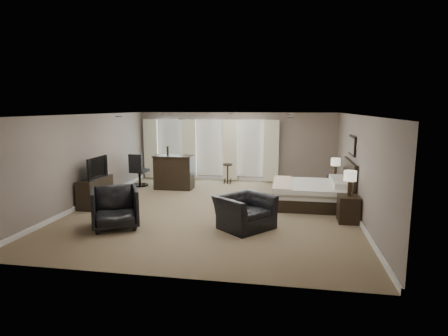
% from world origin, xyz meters
% --- Properties ---
extents(room, '(7.60, 8.60, 2.64)m').
position_xyz_m(room, '(0.00, 0.00, 1.30)').
color(room, '#74634A').
rests_on(room, ground).
extents(window_bay, '(5.25, 0.20, 2.30)m').
position_xyz_m(window_bay, '(-1.00, 4.11, 1.20)').
color(window_bay, silver).
rests_on(window_bay, room).
extents(bed, '(2.08, 1.99, 1.33)m').
position_xyz_m(bed, '(2.58, 0.89, 0.66)').
color(bed, silver).
rests_on(bed, ground).
extents(nightstand_near, '(0.49, 0.60, 0.65)m').
position_xyz_m(nightstand_near, '(3.47, -0.56, 0.33)').
color(nightstand_near, black).
rests_on(nightstand_near, ground).
extents(nightstand_far, '(0.44, 0.54, 0.59)m').
position_xyz_m(nightstand_far, '(3.47, 2.34, 0.29)').
color(nightstand_far, black).
rests_on(nightstand_far, ground).
extents(lamp_near, '(0.30, 0.30, 0.62)m').
position_xyz_m(lamp_near, '(3.47, -0.56, 0.97)').
color(lamp_near, beige).
rests_on(lamp_near, nightstand_near).
extents(lamp_far, '(0.30, 0.30, 0.61)m').
position_xyz_m(lamp_far, '(3.47, 2.34, 0.89)').
color(lamp_far, beige).
rests_on(lamp_far, nightstand_far).
extents(wall_art, '(0.04, 0.96, 0.56)m').
position_xyz_m(wall_art, '(3.70, 0.89, 1.75)').
color(wall_art, slate).
rests_on(wall_art, room).
extents(dresser, '(0.44, 1.37, 0.80)m').
position_xyz_m(dresser, '(-3.45, -0.16, 0.40)').
color(dresser, black).
rests_on(dresser, ground).
extents(tv, '(0.62, 1.07, 0.14)m').
position_xyz_m(tv, '(-3.45, -0.16, 0.87)').
color(tv, black).
rests_on(tv, dresser).
extents(armchair_near, '(1.37, 1.41, 1.04)m').
position_xyz_m(armchair_near, '(1.02, -1.47, 0.52)').
color(armchair_near, black).
rests_on(armchair_near, ground).
extents(armchair_far, '(1.35, 1.33, 1.05)m').
position_xyz_m(armchair_far, '(-1.97, -1.96, 0.53)').
color(armchair_far, black).
rests_on(armchair_far, ground).
extents(bar_counter, '(1.34, 0.70, 1.17)m').
position_xyz_m(bar_counter, '(-1.88, 2.36, 0.59)').
color(bar_counter, black).
rests_on(bar_counter, ground).
extents(bar_stool_left, '(0.49, 0.49, 0.80)m').
position_xyz_m(bar_stool_left, '(-1.76, 2.87, 0.40)').
color(bar_stool_left, black).
rests_on(bar_stool_left, ground).
extents(bar_stool_right, '(0.41, 0.41, 0.75)m').
position_xyz_m(bar_stool_right, '(-0.20, 3.51, 0.37)').
color(bar_stool_right, black).
rests_on(bar_stool_right, ground).
extents(desk_chair, '(0.67, 0.67, 1.17)m').
position_xyz_m(desk_chair, '(-3.24, 2.58, 0.59)').
color(desk_chair, black).
rests_on(desk_chair, ground).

